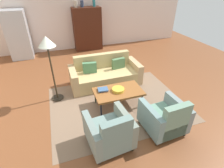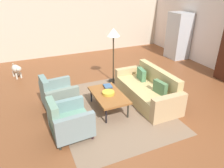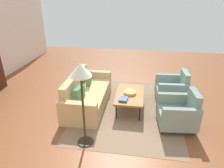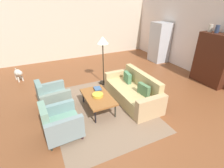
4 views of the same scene
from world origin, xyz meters
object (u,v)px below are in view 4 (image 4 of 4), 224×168
(fruit_bowl, at_px, (98,95))
(vase_tall, at_px, (210,28))
(armchair_left, at_px, (52,98))
(dog, at_px, (18,73))
(vase_round, at_px, (217,29))
(floor_lamp, at_px, (103,45))
(couch, at_px, (134,92))
(armchair_right, at_px, (59,124))
(book_stack, at_px, (98,89))
(cabinet, at_px, (213,60))
(refrigerator, at_px, (160,42))
(coffee_table, at_px, (98,97))

(fruit_bowl, xyz_separation_m, vase_tall, (-0.24, 4.31, 1.46))
(armchair_left, bearing_deg, dog, -165.17)
(vase_round, xyz_separation_m, dog, (-3.04, -6.37, -1.62))
(vase_round, height_order, dog, vase_round)
(armchair_left, distance_m, vase_round, 5.74)
(fruit_bowl, distance_m, floor_lamp, 1.93)
(couch, xyz_separation_m, vase_round, (0.01, 3.13, 1.64))
(fruit_bowl, bearing_deg, armchair_right, -62.48)
(fruit_bowl, bearing_deg, book_stack, 159.75)
(fruit_bowl, bearing_deg, cabinet, 87.82)
(couch, height_order, vase_tall, vase_tall)
(cabinet, bearing_deg, couch, -92.94)
(armchair_right, xyz_separation_m, fruit_bowl, (-0.61, 1.17, 0.12))
(book_stack, distance_m, vase_round, 4.45)
(refrigerator, bearing_deg, couch, -49.32)
(fruit_bowl, distance_m, cabinet, 4.34)
(cabinet, bearing_deg, coffee_table, -92.13)
(couch, relative_size, coffee_table, 1.75)
(book_stack, distance_m, dog, 3.46)
(vase_round, xyz_separation_m, refrigerator, (-2.61, -0.10, -1.00))
(armchair_right, height_order, cabinet, cabinet)
(armchair_left, xyz_separation_m, fruit_bowl, (0.59, 1.17, 0.12))
(refrigerator, bearing_deg, cabinet, 2.17)
(refrigerator, bearing_deg, armchair_left, -69.52)
(armchair_right, distance_m, floor_lamp, 3.06)
(refrigerator, height_order, dog, refrigerator)
(couch, distance_m, cabinet, 3.20)
(vase_round, relative_size, floor_lamp, 0.15)
(dog, bearing_deg, armchair_right, -4.38)
(cabinet, bearing_deg, book_stack, -97.08)
(couch, bearing_deg, vase_round, -90.48)
(book_stack, bearing_deg, dog, -140.67)
(cabinet, distance_m, vase_round, 1.04)
(vase_tall, bearing_deg, vase_round, 0.00)
(vase_round, bearing_deg, coffee_table, -90.14)
(cabinet, relative_size, vase_tall, 7.19)
(coffee_table, bearing_deg, armchair_right, -62.63)
(vase_tall, bearing_deg, armchair_left, -93.70)
(vase_round, distance_m, floor_lamp, 3.86)
(armchair_right, bearing_deg, vase_tall, 95.57)
(cabinet, distance_m, floor_lamp, 3.93)
(cabinet, height_order, dog, cabinet)
(vase_tall, bearing_deg, floor_lamp, -109.32)
(vase_round, bearing_deg, armchair_right, -83.82)
(dog, bearing_deg, cabinet, 45.22)
(book_stack, xyz_separation_m, floor_lamp, (-1.12, 0.66, 0.98))
(armchair_left, bearing_deg, coffee_table, 57.73)
(coffee_table, relative_size, dog, 1.75)
(coffee_table, distance_m, book_stack, 0.39)
(couch, height_order, fruit_bowl, couch)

